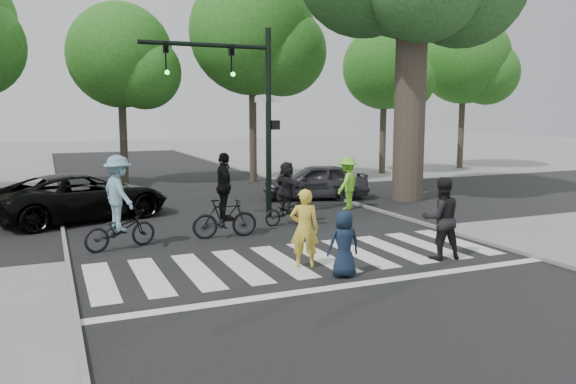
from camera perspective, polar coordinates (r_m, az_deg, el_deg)
name	(u,v)px	position (r m, az deg, el deg)	size (l,w,h in m)	color
ground	(321,270)	(12.32, 3.41, -7.95)	(120.00, 120.00, 0.00)	gray
road_stem	(246,227)	(16.80, -4.27, -3.58)	(10.00, 70.00, 0.01)	black
road_cross	(218,211)	(19.62, -7.13, -1.93)	(70.00, 10.00, 0.01)	black
curb_left	(64,241)	(15.93, -21.77, -4.64)	(0.10, 70.00, 0.10)	gray
curb_right	(390,214)	(19.01, 10.28, -2.18)	(0.10, 70.00, 0.10)	gray
crosswalk	(308,263)	(12.89, 2.08, -7.18)	(10.00, 3.85, 0.01)	silver
traffic_signal	(243,96)	(17.71, -4.59, 9.69)	(4.45, 0.29, 6.00)	black
bg_tree_2	(126,60)	(27.52, -16.11, 12.76)	(5.04, 4.80, 8.40)	brown
bg_tree_3	(260,37)	(27.80, -2.89, 15.42)	(6.30, 6.00, 10.20)	brown
bg_tree_4	(390,71)	(32.03, 10.29, 11.98)	(4.83, 4.60, 8.15)	brown
bg_tree_5	(470,62)	(36.18, 18.00, 12.42)	(5.67, 5.40, 9.30)	brown
pedestrian_woman	(304,228)	(12.34, 1.68, -3.71)	(0.64, 0.42, 1.76)	yellow
pedestrian_child	(344,244)	(11.71, 5.70, -5.26)	(0.69, 0.45, 1.41)	#152337
pedestrian_adult	(441,218)	(13.51, 15.29, -2.59)	(0.94, 0.73, 1.93)	black
cyclist_left	(119,209)	(14.57, -16.76, -1.65)	(1.97, 1.37, 2.36)	black
cyclist_mid	(225,203)	(15.31, -6.46, -1.14)	(1.82, 1.11, 2.33)	black
cyclist_right	(287,197)	(16.99, -0.10, -0.49)	(1.59, 1.48, 1.94)	black
car_suv	(83,197)	(18.95, -20.13, -0.44)	(2.49, 5.41, 1.50)	black
car_grey	(315,182)	(22.08, 2.79, 1.07)	(1.65, 4.11, 1.40)	#333238
bystander_hivis	(347,183)	(19.87, 6.05, 0.90)	(1.20, 0.69, 1.85)	#81EF34
bystander_dark	(285,186)	(20.15, -0.35, 0.63)	(0.57, 0.37, 1.56)	black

